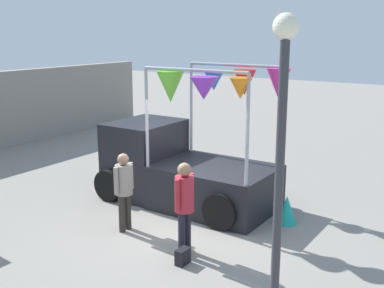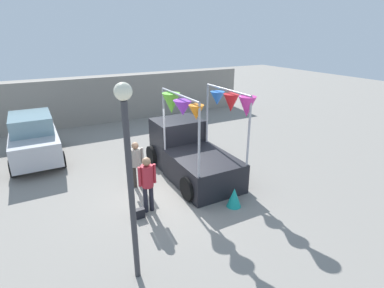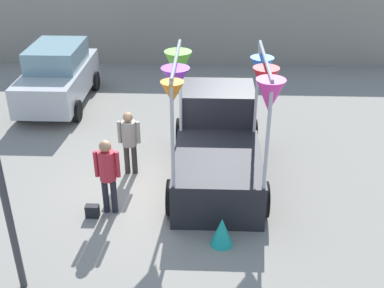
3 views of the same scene
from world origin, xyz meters
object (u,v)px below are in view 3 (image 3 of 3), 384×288
handbag (92,211)px  vendor_truck (217,138)px  parked_car (58,75)px  person_vendor (129,137)px  person_customer (107,170)px  folded_kite_bundle_teal (222,232)px

handbag → vendor_truck: bearing=36.2°
parked_car → person_vendor: parked_car is taller
vendor_truck → person_vendor: vendor_truck is taller
person_vendor → handbag: bearing=-107.0°
parked_car → person_customer: parked_car is taller
person_customer → handbag: person_customer is taller
handbag → person_customer: bearing=29.7°
person_customer → person_vendor: size_ratio=1.06×
vendor_truck → handbag: vendor_truck is taller
vendor_truck → parked_car: bearing=140.6°
person_customer → parked_car: bearing=115.0°
vendor_truck → folded_kite_bundle_teal: vendor_truck is taller
folded_kite_bundle_teal → person_customer: bearing=157.3°
parked_car → person_customer: size_ratio=2.35×
vendor_truck → folded_kite_bundle_teal: bearing=-88.3°
vendor_truck → person_vendor: size_ratio=2.56×
person_vendor → handbag: (-0.55, -1.79, -0.82)m
parked_car → folded_kite_bundle_teal: (5.02, -6.74, -0.64)m
parked_car → person_vendor: (2.88, -4.17, 0.02)m
person_customer → person_vendor: person_customer is taller
person_vendor → handbag: size_ratio=5.72×
parked_car → person_vendor: bearing=-55.4°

